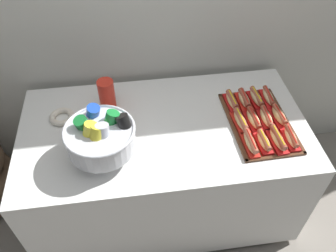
{
  "coord_description": "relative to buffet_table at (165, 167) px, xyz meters",
  "views": [
    {
      "loc": [
        -0.16,
        -1.31,
        2.16
      ],
      "look_at": [
        0.02,
        -0.03,
        0.82
      ],
      "focal_mm": 36.54,
      "sensor_mm": 36.0,
      "label": 1
    }
  ],
  "objects": [
    {
      "name": "buffet_table",
      "position": [
        0.0,
        0.0,
        0.0
      ],
      "size": [
        1.62,
        0.85,
        0.78
      ],
      "color": "white",
      "rests_on": "ground_plane"
    },
    {
      "name": "hot_dog_11",
      "position": [
        0.64,
        0.12,
        0.41
      ],
      "size": [
        0.06,
        0.17,
        0.06
      ],
      "color": "red",
      "rests_on": "serving_tray"
    },
    {
      "name": "hot_dog_10",
      "position": [
        0.57,
        0.12,
        0.41
      ],
      "size": [
        0.07,
        0.17,
        0.06
      ],
      "color": "#B21414",
      "rests_on": "serving_tray"
    },
    {
      "name": "punch_bowl",
      "position": [
        -0.33,
        -0.16,
        0.51
      ],
      "size": [
        0.36,
        0.35,
        0.26
      ],
      "color": "silver",
      "rests_on": "buffet_table"
    },
    {
      "name": "hot_dog_9",
      "position": [
        0.49,
        0.12,
        0.41
      ],
      "size": [
        0.07,
        0.16,
        0.06
      ],
      "color": "red",
      "rests_on": "serving_tray"
    },
    {
      "name": "hot_dog_5",
      "position": [
        0.5,
        -0.05,
        0.41
      ],
      "size": [
        0.08,
        0.18,
        0.06
      ],
      "color": "#B21414",
      "rests_on": "serving_tray"
    },
    {
      "name": "hot_dog_6",
      "position": [
        0.57,
        -0.05,
        0.41
      ],
      "size": [
        0.07,
        0.17,
        0.06
      ],
      "color": "#B21414",
      "rests_on": "serving_tray"
    },
    {
      "name": "hot_dog_7",
      "position": [
        0.65,
        -0.04,
        0.41
      ],
      "size": [
        0.08,
        0.17,
        0.06
      ],
      "color": "#B21414",
      "rests_on": "serving_tray"
    },
    {
      "name": "hot_dog_3",
      "position": [
        0.65,
        -0.21,
        0.41
      ],
      "size": [
        0.06,
        0.16,
        0.06
      ],
      "color": "red",
      "rests_on": "serving_tray"
    },
    {
      "name": "hot_dog_0",
      "position": [
        0.43,
        -0.21,
        0.41
      ],
      "size": [
        0.06,
        0.18,
        0.06
      ],
      "color": "red",
      "rests_on": "serving_tray"
    },
    {
      "name": "hot_dog_2",
      "position": [
        0.58,
        -0.21,
        0.41
      ],
      "size": [
        0.07,
        0.18,
        0.07
      ],
      "color": "red",
      "rests_on": "serving_tray"
    },
    {
      "name": "hot_dog_4",
      "position": [
        0.42,
        -0.05,
        0.41
      ],
      "size": [
        0.08,
        0.18,
        0.06
      ],
      "color": "red",
      "rests_on": "serving_tray"
    },
    {
      "name": "cup_stack",
      "position": [
        -0.3,
        0.21,
        0.47
      ],
      "size": [
        0.09,
        0.09,
        0.19
      ],
      "color": "red",
      "rests_on": "buffet_table"
    },
    {
      "name": "serving_tray",
      "position": [
        0.53,
        -0.05,
        0.38
      ],
      "size": [
        0.34,
        0.53,
        0.01
      ],
      "color": "#56331E",
      "rests_on": "buffet_table"
    },
    {
      "name": "donut",
      "position": [
        -0.57,
        0.14,
        0.39
      ],
      "size": [
        0.14,
        0.14,
        0.03
      ],
      "color": "silver",
      "rests_on": "buffet_table"
    },
    {
      "name": "hot_dog_8",
      "position": [
        0.42,
        0.12,
        0.41
      ],
      "size": [
        0.07,
        0.17,
        0.06
      ],
      "color": "red",
      "rests_on": "serving_tray"
    },
    {
      "name": "hot_dog_1",
      "position": [
        0.5,
        -0.21,
        0.41
      ],
      "size": [
        0.07,
        0.16,
        0.06
      ],
      "color": "red",
      "rests_on": "serving_tray"
    },
    {
      "name": "ground_plane",
      "position": [
        0.0,
        0.0,
        -0.41
      ],
      "size": [
        10.0,
        10.0,
        0.0
      ],
      "primitive_type": "plane",
      "color": "gray"
    }
  ]
}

